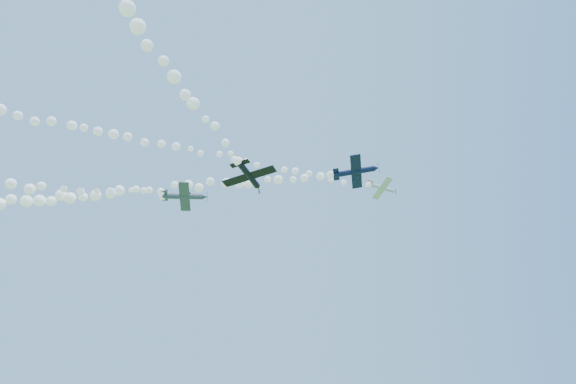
{
  "coord_description": "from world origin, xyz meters",
  "views": [
    {
      "loc": [
        9.49,
        -73.18,
        2.0
      ],
      "look_at": [
        7.55,
        -7.22,
        46.48
      ],
      "focal_mm": 30.0,
      "sensor_mm": 36.0,
      "label": 1
    }
  ],
  "objects_px": {
    "plane_navy": "(356,171)",
    "plane_black": "(249,176)",
    "plane_white": "(382,188)",
    "plane_grey": "(184,196)"
  },
  "relations": [
    {
      "from": "plane_white",
      "to": "plane_navy",
      "type": "distance_m",
      "value": 20.3
    },
    {
      "from": "plane_white",
      "to": "plane_grey",
      "type": "xyz_separation_m",
      "value": [
        -35.2,
        -11.81,
        -9.09
      ]
    },
    {
      "from": "plane_white",
      "to": "plane_black",
      "type": "height_order",
      "value": "plane_white"
    },
    {
      "from": "plane_navy",
      "to": "plane_grey",
      "type": "xyz_separation_m",
      "value": [
        -27.95,
        5.2,
        -0.7
      ]
    },
    {
      "from": "plane_black",
      "to": "plane_grey",
      "type": "bearing_deg",
      "value": 60.7
    },
    {
      "from": "plane_navy",
      "to": "plane_grey",
      "type": "relative_size",
      "value": 0.96
    },
    {
      "from": "plane_navy",
      "to": "plane_black",
      "type": "xyz_separation_m",
      "value": [
        -15.65,
        -8.19,
        -6.39
      ]
    },
    {
      "from": "plane_white",
      "to": "plane_navy",
      "type": "bearing_deg",
      "value": -133.49
    },
    {
      "from": "plane_white",
      "to": "plane_grey",
      "type": "distance_m",
      "value": 38.23
    },
    {
      "from": "plane_navy",
      "to": "plane_black",
      "type": "bearing_deg",
      "value": -145.85
    }
  ]
}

